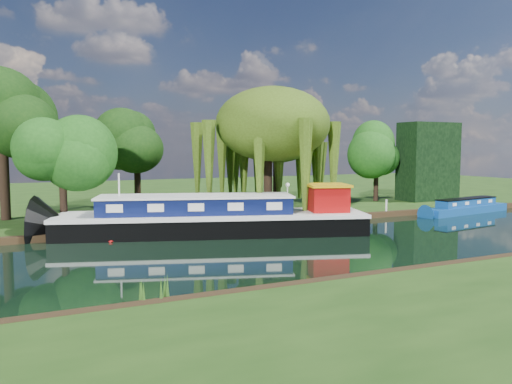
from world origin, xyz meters
TOP-DOWN VIEW (x-y plane):
  - ground at (0.00, 0.00)m, footprint 120.00×120.00m
  - far_bank at (0.00, 34.00)m, footprint 120.00×52.00m
  - dutch_barge at (-7.37, 6.29)m, footprint 21.08×10.72m
  - narrowboat at (16.82, 6.93)m, footprint 10.35×3.21m
  - red_dinghy at (-13.25, 6.93)m, footprint 3.42×2.67m
  - willow_left at (-1.16, 10.75)m, footprint 8.14×8.14m
  - willow_right at (1.60, 14.49)m, footprint 6.37×6.37m
  - tree_far_left at (-16.63, 11.47)m, footprint 4.61×4.61m
  - tree_far_back at (-20.38, 16.44)m, footprint 6.07×6.07m
  - tree_far_mid at (-10.00, 18.75)m, footprint 4.91×4.91m
  - tree_far_right at (13.43, 15.37)m, footprint 4.27×4.27m
  - conifer_hedge at (19.00, 14.00)m, footprint 6.00×3.00m
  - lamppost at (0.50, 10.50)m, footprint 0.36×0.36m
  - mooring_posts at (-0.50, 8.40)m, footprint 19.16×0.16m

SIDE VIEW (x-z plane):
  - ground at x=0.00m, z-range 0.00..0.00m
  - red_dinghy at x=-13.25m, z-range -0.32..0.32m
  - far_bank at x=0.00m, z-range 0.00..0.45m
  - narrowboat at x=16.82m, z-range -0.21..1.27m
  - mooring_posts at x=-0.50m, z-range 0.45..1.45m
  - dutch_barge at x=-7.37m, z-range -1.10..3.26m
  - lamppost at x=0.50m, z-range 1.14..3.70m
  - conifer_hedge at x=19.00m, z-range 0.45..8.45m
  - tree_far_right at x=13.43m, z-range 1.77..8.76m
  - tree_far_left at x=-16.63m, z-range 1.83..9.25m
  - tree_far_mid at x=-10.00m, z-range 1.98..10.01m
  - willow_right at x=1.60m, z-range 2.23..9.98m
  - willow_left at x=-1.16m, z-range 2.66..12.41m
  - tree_far_back at x=-20.38m, z-range 2.45..12.66m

